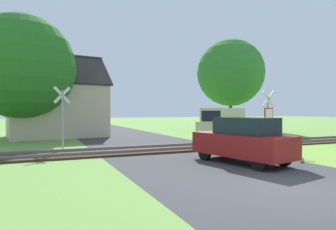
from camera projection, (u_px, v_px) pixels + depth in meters
ground_plane at (299, 191)px, 7.62m from camera, size 160.00×160.00×0.00m
road_asphalt at (248, 175)px, 9.46m from camera, size 7.24×80.00×0.01m
rail_track at (167, 149)px, 15.53m from camera, size 60.00×2.60×0.22m
stop_sign_near at (268, 116)px, 15.40m from camera, size 0.88×0.17×3.08m
crossing_sign_far at (62, 114)px, 15.17m from camera, size 0.85×0.28×3.27m
house at (57, 108)px, 23.42m from camera, size 7.91×6.39×6.54m
tree_far at (231, 73)px, 32.17m from camera, size 7.20×7.20×9.73m
tree_left at (22, 67)px, 20.39m from camera, size 7.15×7.15×8.62m
mail_truck at (223, 121)px, 23.74m from camera, size 5.17×4.04×2.24m
parked_car at (243, 140)px, 11.58m from camera, size 2.46×4.26×1.78m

